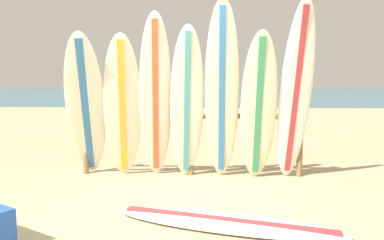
{
  "coord_description": "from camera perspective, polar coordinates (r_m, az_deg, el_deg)",
  "views": [
    {
      "loc": [
        0.53,
        -3.97,
        1.44
      ],
      "look_at": [
        0.21,
        2.06,
        0.84
      ],
      "focal_mm": 34.56,
      "sensor_mm": 36.0,
      "label": 1
    }
  ],
  "objects": [
    {
      "name": "surfboard_leaning_center",
      "position": [
        5.45,
        -0.78,
        2.41
      ],
      "size": [
        0.58,
        0.74,
        2.27
      ],
      "color": "silver",
      "rests_on": "ground"
    },
    {
      "name": "surfboard_leaning_left",
      "position": [
        5.58,
        -10.66,
        1.77
      ],
      "size": [
        0.7,
        0.89,
        2.15
      ],
      "color": "silver",
      "rests_on": "ground"
    },
    {
      "name": "small_boat_offshore",
      "position": [
        28.69,
        -9.56,
        3.21
      ],
      "size": [
        2.53,
        0.94,
        0.71
      ],
      "color": "#333842",
      "rests_on": "ocean_water"
    },
    {
      "name": "surfboard_leaning_far_right",
      "position": [
        5.5,
        15.68,
        3.91
      ],
      "size": [
        0.53,
        0.83,
        2.59
      ],
      "color": "white",
      "rests_on": "ground"
    },
    {
      "name": "surfboard_rack",
      "position": [
        5.79,
        -0.16,
        -1.47
      ],
      "size": [
        3.48,
        0.09,
        1.09
      ],
      "color": "olive",
      "rests_on": "ground"
    },
    {
      "name": "ground_plane",
      "position": [
        4.26,
        -4.41,
        -14.16
      ],
      "size": [
        120.0,
        120.0,
        0.0
      ],
      "primitive_type": "plane",
      "color": "tan"
    },
    {
      "name": "surfboard_leaning_center_right",
      "position": [
        5.38,
        4.63,
        4.1
      ],
      "size": [
        0.51,
        0.83,
        2.59
      ],
      "color": "beige",
      "rests_on": "ground"
    },
    {
      "name": "surfboard_leaning_right",
      "position": [
        5.42,
        10.23,
        1.8
      ],
      "size": [
        0.53,
        0.7,
        2.17
      ],
      "color": "beige",
      "rests_on": "ground"
    },
    {
      "name": "surfboard_lying_on_sand",
      "position": [
        3.91,
        5.2,
        -15.45
      ],
      "size": [
        2.46,
        1.19,
        0.08
      ],
      "color": "white",
      "rests_on": "ground"
    },
    {
      "name": "surfboard_leaning_far_left",
      "position": [
        5.71,
        -16.08,
        1.76
      ],
      "size": [
        0.77,
        1.18,
        2.15
      ],
      "color": "white",
      "rests_on": "ground"
    },
    {
      "name": "surfboard_leaning_center_left",
      "position": [
        5.49,
        -5.65,
        3.28
      ],
      "size": [
        0.6,
        0.89,
        2.43
      ],
      "color": "silver",
      "rests_on": "ground"
    },
    {
      "name": "ocean_water",
      "position": [
        61.99,
        2.57,
        4.32
      ],
      "size": [
        120.0,
        80.0,
        0.01
      ],
      "primitive_type": "cube",
      "color": "teal",
      "rests_on": "ground"
    }
  ]
}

